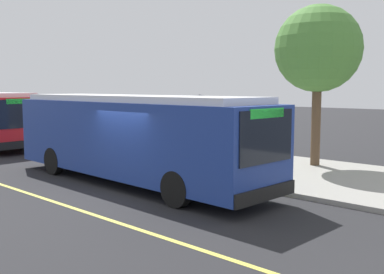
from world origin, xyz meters
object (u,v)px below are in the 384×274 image
(route_sign_post, at_px, (200,121))
(pedestrian_commuter, at_px, (128,132))
(waiting_bench, at_px, (184,145))
(transit_bus_main, at_px, (133,135))

(route_sign_post, distance_m, pedestrian_commuter, 5.66)
(waiting_bench, distance_m, route_sign_post, 3.80)
(transit_bus_main, bearing_deg, route_sign_post, 81.04)
(waiting_bench, relative_size, pedestrian_commuter, 0.95)
(waiting_bench, relative_size, route_sign_post, 0.57)
(transit_bus_main, bearing_deg, pedestrian_commuter, 142.51)
(waiting_bench, bearing_deg, route_sign_post, -36.55)
(transit_bus_main, relative_size, waiting_bench, 6.89)
(transit_bus_main, xyz_separation_m, pedestrian_commuter, (-5.05, 3.88, -0.50))
(transit_bus_main, bearing_deg, waiting_bench, 116.02)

